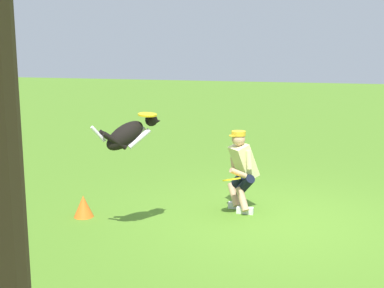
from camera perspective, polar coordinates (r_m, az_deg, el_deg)
The scene contains 6 objects.
ground_plane at distance 7.91m, azimuth 9.01°, elevation -8.44°, with size 60.00×60.00×0.00m, color #538425.
person at distance 8.13m, azimuth 5.50°, elevation -2.70°, with size 0.56×0.71×1.29m.
dog at distance 6.85m, azimuth -7.06°, elevation 1.07°, with size 0.76×0.72×0.55m.
frisbee_flying at distance 6.80m, azimuth -4.96°, elevation 3.26°, with size 0.25×0.25×0.02m, color yellow.
frisbee_held at distance 7.80m, azimuth 4.41°, elevation -3.92°, with size 0.28×0.28×0.02m, color yellow.
training_cone at distance 8.13m, azimuth -11.91°, elevation -6.74°, with size 0.31×0.31×0.34m, color orange.
Camera 1 is at (-0.82, 7.42, 2.60)m, focal length 48.22 mm.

